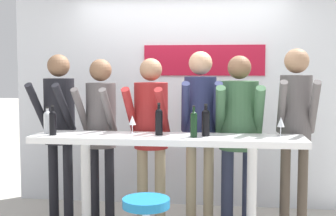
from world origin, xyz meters
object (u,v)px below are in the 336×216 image
at_px(person_center_right, 239,124).
at_px(wine_bottle_4, 206,121).
at_px(person_right, 295,118).
at_px(wine_glass_0, 132,121).
at_px(wine_bottle_3, 194,123).
at_px(person_center, 200,118).
at_px(person_center_left, 151,123).
at_px(wine_bottle_0, 47,121).
at_px(wine_bottle_1, 53,122).
at_px(tasting_table, 167,154).
at_px(wine_bottle_2, 159,120).
at_px(person_left, 101,122).
at_px(wine_glass_1, 281,123).
at_px(person_far_left, 59,118).

bearing_deg(person_center_right, wine_bottle_4, -129.01).
relative_size(person_right, wine_glass_0, 10.48).
bearing_deg(wine_bottle_3, person_right, 27.54).
bearing_deg(wine_glass_0, person_center, 33.85).
height_order(person_center_left, wine_bottle_4, person_center_left).
xyz_separation_m(person_center, person_center_right, (0.39, -0.07, -0.05)).
height_order(person_center_right, wine_bottle_0, person_center_right).
bearing_deg(person_right, wine_bottle_1, -165.16).
xyz_separation_m(tasting_table, person_center_left, (-0.22, 0.44, 0.23)).
height_order(person_center_left, wine_bottle_0, person_center_left).
bearing_deg(wine_glass_0, wine_bottle_0, -175.79).
bearing_deg(person_center_right, tasting_table, -148.97).
distance_m(tasting_table, wine_bottle_2, 0.32).
bearing_deg(tasting_table, person_left, 149.29).
relative_size(tasting_table, wine_bottle_2, 8.33).
relative_size(tasting_table, wine_glass_1, 14.20).
bearing_deg(wine_glass_0, person_center_right, 19.10).
distance_m(person_center_left, wine_glass_1, 1.31).
bearing_deg(wine_glass_0, wine_bottle_2, -9.44).
bearing_deg(tasting_table, person_center_right, 32.27).
bearing_deg(person_left, wine_glass_1, -4.35).
distance_m(person_center_left, wine_bottle_2, 0.44).
xyz_separation_m(tasting_table, person_center, (0.28, 0.49, 0.29)).
height_order(wine_bottle_3, wine_bottle_4, wine_bottle_4).
xyz_separation_m(person_far_left, wine_bottle_3, (1.46, -0.55, 0.03)).
height_order(person_far_left, wine_bottle_0, person_far_left).
bearing_deg(wine_bottle_4, wine_bottle_0, -179.66).
height_order(person_far_left, wine_bottle_3, person_far_left).
bearing_deg(wine_bottle_0, tasting_table, -0.59).
xyz_separation_m(wine_bottle_0, wine_bottle_1, (0.10, -0.11, 0.01)).
distance_m(person_center, wine_bottle_2, 0.58).
bearing_deg(wine_bottle_3, person_center_right, 49.62).
height_order(person_far_left, wine_glass_0, person_far_left).
height_order(person_far_left, wine_bottle_2, person_far_left).
height_order(person_center_right, wine_bottle_3, person_center_right).
relative_size(person_far_left, person_center_left, 1.03).
relative_size(person_center, person_center_right, 1.03).
bearing_deg(person_center_right, wine_bottle_0, -168.60).
relative_size(person_left, person_right, 0.95).
bearing_deg(person_left, person_far_left, -177.60).
bearing_deg(wine_bottle_4, person_center_left, 144.36).
relative_size(person_far_left, person_center_right, 1.01).
bearing_deg(tasting_table, wine_bottle_3, -14.67).
bearing_deg(person_center_right, person_center_left, 177.68).
xyz_separation_m(person_left, person_center_left, (0.53, -0.01, -0.01)).
relative_size(wine_bottle_3, wine_glass_0, 1.62).
xyz_separation_m(wine_bottle_0, wine_bottle_2, (1.07, 0.02, 0.02)).
distance_m(person_center_right, wine_bottle_4, 0.51).
bearing_deg(wine_bottle_0, wine_bottle_2, 0.89).
bearing_deg(wine_glass_1, person_center_right, 139.09).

